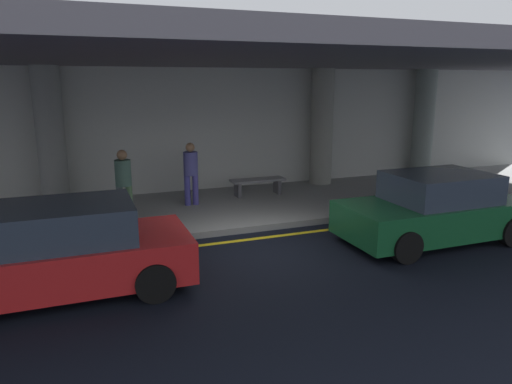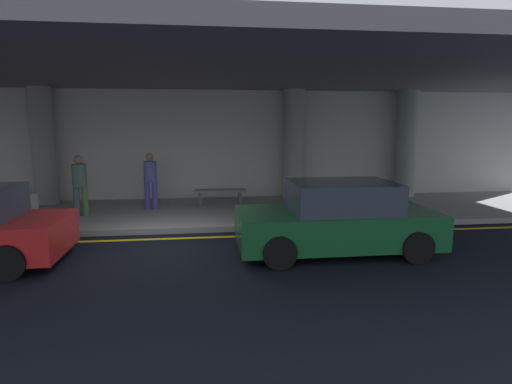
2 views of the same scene
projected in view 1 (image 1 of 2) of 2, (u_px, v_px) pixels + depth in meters
The scene contains 14 objects.
ground_plane at pixel (258, 248), 9.95m from camera, with size 60.00×60.00×0.00m, color black.
sidewalk at pixel (217, 208), 12.75m from camera, with size 26.00×4.20×0.15m, color gray.
lane_stripe_yellow at pixel (249, 239), 10.46m from camera, with size 26.00×0.14×0.01m, color yellow.
support_column_far_left at pixel (51, 137), 12.40m from camera, with size 0.71×0.71×3.65m, color gray.
support_column_left_mid at pixel (322, 127), 15.18m from camera, with size 0.71×0.71×3.65m, color gray.
support_column_center at pixel (423, 123), 16.56m from camera, with size 0.71×0.71×3.65m, color gray.
ceiling_overhang at pixel (220, 58), 11.42m from camera, with size 28.00×13.20×0.30m, color #605B63.
terminal_back_wall at pixel (195, 132), 14.38m from camera, with size 26.00×0.30×3.80m, color #B9BBB5.
car_red at pixel (63, 252), 7.68m from camera, with size 4.10×1.92×1.50m.
car_dark_green at pixel (435, 209), 10.21m from camera, with size 4.10×1.92×1.50m.
traveler_with_luggage at pixel (123, 180), 11.32m from camera, with size 0.38×0.38×1.68m.
person_waiting_for_ride at pixel (191, 170), 12.61m from camera, with size 0.38×0.38×1.68m.
bench_metal at pixel (258, 183), 13.85m from camera, with size 1.60×0.50×0.48m.
trash_bin_steel at pixel (82, 218), 10.08m from camera, with size 0.56×0.56×0.85m, color gray.
Camera 1 is at (-3.40, -8.79, 3.40)m, focal length 33.34 mm.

